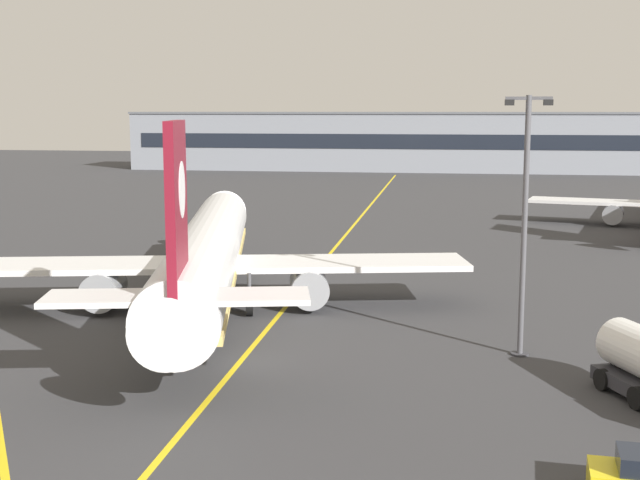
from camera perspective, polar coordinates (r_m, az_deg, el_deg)
ground_plane at (r=41.91m, az=-5.90°, el=-8.13°), size 400.00×400.00×0.00m
taxiway_centreline at (r=70.55m, az=0.46°, el=-1.17°), size 2.45×179.99×0.01m
airliner_foreground at (r=52.27m, az=-7.56°, el=-0.99°), size 32.28×41.11×11.65m
apron_lamp_post at (r=42.77m, az=13.46°, el=1.19°), size 2.24×0.90×12.77m
safety_cone_by_nose_gear at (r=67.31m, az=-2.76°, el=-1.44°), size 0.44×0.44×0.55m
terminal_building at (r=170.79m, az=7.28°, el=6.52°), size 119.46×12.40×11.55m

